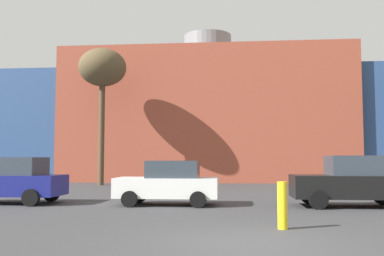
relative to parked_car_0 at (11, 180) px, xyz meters
name	(u,v)px	position (x,y,z in m)	size (l,w,h in m)	color
ground_plane	(247,243)	(8.79, -7.05, -0.88)	(200.00, 200.00, 0.00)	#38383A
building_backdrop	(208,122)	(6.55, 20.08, 3.98)	(41.29, 10.56, 12.22)	#9E4733
parked_car_0	(11,180)	(0.00, 0.00, 0.00)	(4.10, 2.01, 1.77)	navy
parked_car_1	(169,183)	(6.15, 0.00, -0.06)	(3.80, 1.87, 1.65)	white
parked_car_2	(353,181)	(12.85, 0.00, 0.03)	(4.22, 2.07, 1.83)	black
bare_tree_1	(102,70)	(-0.10, 11.86, 6.81)	(3.19, 3.19, 9.14)	brown
bollard_yellow_0	(282,205)	(9.72, -5.22, -0.31)	(0.24, 0.24, 1.15)	yellow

